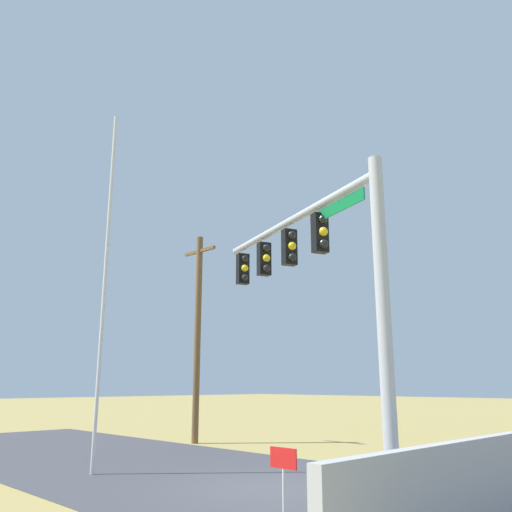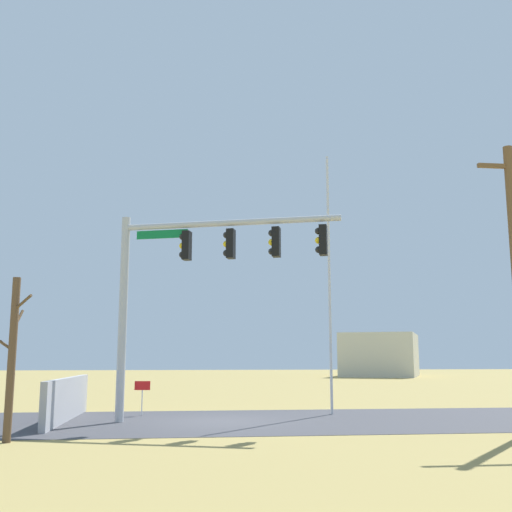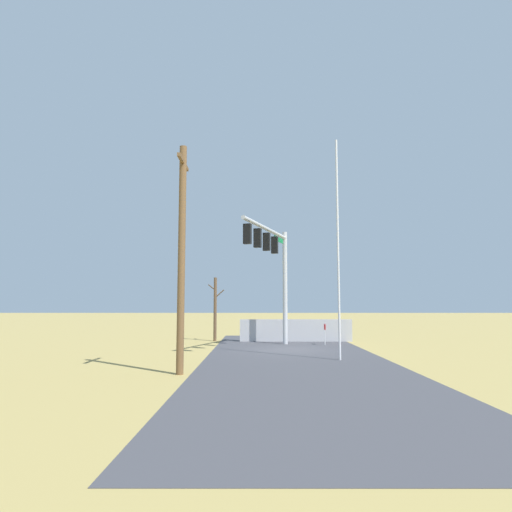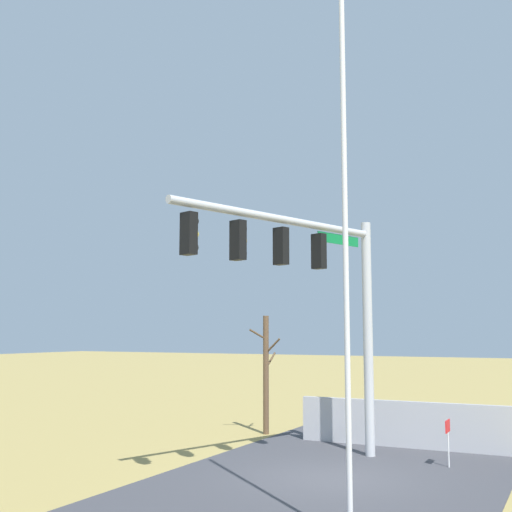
{
  "view_description": "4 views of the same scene",
  "coord_description": "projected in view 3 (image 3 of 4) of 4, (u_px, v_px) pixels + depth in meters",
  "views": [
    {
      "loc": [
        8.7,
        -8.91,
        2.21
      ],
      "look_at": [
        -1.06,
        0.63,
        5.51
      ],
      "focal_mm": 37.27,
      "sensor_mm": 36.0,
      "label": 1
    },
    {
      "loc": [
        1.09,
        20.49,
        2.09
      ],
      "look_at": [
        -1.1,
        1.83,
        5.21
      ],
      "focal_mm": 42.61,
      "sensor_mm": 36.0,
      "label": 2
    },
    {
      "loc": [
        -24.47,
        1.71,
        2.53
      ],
      "look_at": [
        -0.63,
        1.73,
        4.92
      ],
      "focal_mm": 32.05,
      "sensor_mm": 36.0,
      "label": 3
    },
    {
      "loc": [
        -15.09,
        -5.56,
        3.51
      ],
      "look_at": [
        -0.1,
        2.01,
        5.53
      ],
      "focal_mm": 44.8,
      "sensor_mm": 36.0,
      "label": 4
    }
  ],
  "objects": [
    {
      "name": "ground_plane",
      "position": [
        289.0,
        350.0,
        24.1
      ],
      "size": [
        160.0,
        160.0,
        0.0
      ],
      "primitive_type": "plane",
      "color": "#9E894C"
    },
    {
      "name": "road_surface",
      "position": [
        295.0,
        359.0,
        20.12
      ],
      "size": [
        28.0,
        8.0,
        0.01
      ],
      "primitive_type": "cube",
      "color": "#3D3D42",
      "rests_on": "ground_plane"
    },
    {
      "name": "sidewalk_corner",
      "position": [
        284.0,
        343.0,
        28.21
      ],
      "size": [
        6.0,
        6.0,
        0.01
      ],
      "primitive_type": "cube",
      "color": "#B7B5AD",
      "rests_on": "ground_plane"
    },
    {
      "name": "retaining_fence",
      "position": [
        296.0,
        330.0,
        29.07
      ],
      "size": [
        0.2,
        7.15,
        1.41
      ],
      "primitive_type": "cube",
      "color": "#A8A8AD",
      "rests_on": "ground_plane"
    },
    {
      "name": "signal_mast",
      "position": [
        274.0,
        259.0,
        25.46
      ],
      "size": [
        7.04,
        2.58,
        6.76
      ],
      "color": "#B2B5BA",
      "rests_on": "ground_plane"
    },
    {
      "name": "flagpole",
      "position": [
        338.0,
        247.0,
        20.27
      ],
      "size": [
        0.1,
        0.1,
        9.86
      ],
      "primitive_type": "cylinder",
      "color": "silver",
      "rests_on": "ground_plane"
    },
    {
      "name": "utility_pole",
      "position": [
        182.0,
        253.0,
        16.32
      ],
      "size": [
        1.9,
        0.26,
        8.19
      ],
      "color": "brown",
      "rests_on": "ground_plane"
    },
    {
      "name": "bare_tree",
      "position": [
        215.0,
        308.0,
        29.69
      ],
      "size": [
        1.27,
        1.02,
        4.11
      ],
      "color": "brown",
      "rests_on": "ground_plane"
    },
    {
      "name": "open_sign",
      "position": [
        325.0,
        329.0,
        26.74
      ],
      "size": [
        0.56,
        0.04,
        1.22
      ],
      "color": "silver",
      "rests_on": "ground_plane"
    }
  ]
}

